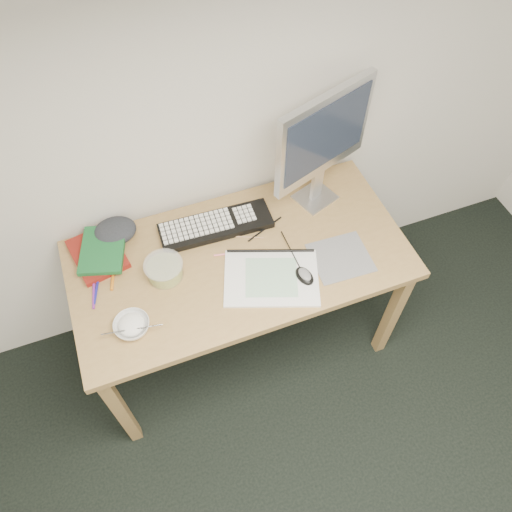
{
  "coord_description": "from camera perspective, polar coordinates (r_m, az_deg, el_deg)",
  "views": [
    {
      "loc": [
        -0.45,
        0.29,
        2.44
      ],
      "look_at": [
        -0.05,
        1.36,
        0.83
      ],
      "focal_mm": 35.0,
      "sensor_mm": 36.0,
      "label": 1
    }
  ],
  "objects": [
    {
      "name": "sketchpad",
      "position": [
        2.01,
        1.76,
        -2.52
      ],
      "size": [
        0.45,
        0.38,
        0.01
      ],
      "primitive_type": "cube",
      "rotation": [
        0.0,
        0.0,
        -0.35
      ],
      "color": "white",
      "rests_on": "desk"
    },
    {
      "name": "marker_purple",
      "position": [
        2.06,
        -18.06,
        -4.34
      ],
      "size": [
        0.03,
        0.12,
        0.01
      ],
      "primitive_type": "cylinder",
      "rotation": [
        0.0,
        1.57,
        1.39
      ],
      "color": "#7E2791",
      "rests_on": "desk"
    },
    {
      "name": "monitor",
      "position": [
        2.05,
        7.71,
        13.2
      ],
      "size": [
        0.47,
        0.19,
        0.56
      ],
      "rotation": [
        0.0,
        0.0,
        0.34
      ],
      "color": "silver",
      "rests_on": "desk"
    },
    {
      "name": "pencil_pink",
      "position": [
        2.08,
        -2.16,
        0.37
      ],
      "size": [
        0.19,
        0.05,
        0.01
      ],
      "primitive_type": "cylinder",
      "rotation": [
        0.0,
        1.57,
        -0.22
      ],
      "color": "pink",
      "rests_on": "desk"
    },
    {
      "name": "marker_blue",
      "position": [
        2.07,
        -17.81,
        -3.93
      ],
      "size": [
        0.05,
        0.11,
        0.01
      ],
      "primitive_type": "cylinder",
      "rotation": [
        0.0,
        1.57,
        1.26
      ],
      "color": "#1D1B92",
      "rests_on": "desk"
    },
    {
      "name": "desk",
      "position": [
        2.14,
        -1.82,
        -1.4
      ],
      "size": [
        1.4,
        0.7,
        0.75
      ],
      "color": "#A6824C",
      "rests_on": "ground"
    },
    {
      "name": "keyboard",
      "position": [
        2.16,
        -4.61,
        3.47
      ],
      "size": [
        0.49,
        0.18,
        0.03
      ],
      "primitive_type": "cube",
      "rotation": [
        0.0,
        0.0,
        -0.04
      ],
      "color": "black",
      "rests_on": "desk"
    },
    {
      "name": "rice_bowl",
      "position": [
        1.94,
        -13.98,
        -7.75
      ],
      "size": [
        0.16,
        0.16,
        0.04
      ],
      "primitive_type": "imported",
      "rotation": [
        0.0,
        0.0,
        -0.23
      ],
      "color": "silver",
      "rests_on": "desk"
    },
    {
      "name": "book_green",
      "position": [
        2.14,
        -17.12,
        0.69
      ],
      "size": [
        0.24,
        0.28,
        0.02
      ],
      "primitive_type": "cube",
      "rotation": [
        0.0,
        0.0,
        -0.3
      ],
      "color": "#165B2A",
      "rests_on": "book_red"
    },
    {
      "name": "mousepad",
      "position": [
        2.1,
        9.65,
        -0.17
      ],
      "size": [
        0.25,
        0.23,
        0.0
      ],
      "primitive_type": "cube",
      "rotation": [
        0.0,
        0.0,
        -0.05
      ],
      "color": "slate",
      "rests_on": "desk"
    },
    {
      "name": "mouse",
      "position": [
        2.0,
        5.59,
        -2.11
      ],
      "size": [
        0.08,
        0.11,
        0.03
      ],
      "primitive_type": "ellipsoid",
      "rotation": [
        0.0,
        0.0,
        0.19
      ],
      "color": "black",
      "rests_on": "sketchpad"
    },
    {
      "name": "book_red",
      "position": [
        2.17,
        -17.65,
        0.21
      ],
      "size": [
        0.24,
        0.29,
        0.03
      ],
      "primitive_type": "cube",
      "rotation": [
        0.0,
        0.0,
        0.2
      ],
      "color": "maroon",
      "rests_on": "desk"
    },
    {
      "name": "fruit_tub",
      "position": [
        2.02,
        -10.43,
        -1.55
      ],
      "size": [
        0.17,
        0.17,
        0.08
      ],
      "primitive_type": "cylinder",
      "rotation": [
        0.0,
        0.0,
        -0.12
      ],
      "color": "#EDD553",
      "rests_on": "desk"
    },
    {
      "name": "cloth_lump",
      "position": [
        2.2,
        -15.83,
        2.75
      ],
      "size": [
        0.18,
        0.16,
        0.06
      ],
      "primitive_type": "ellipsoid",
      "rotation": [
        0.0,
        0.0,
        -0.25
      ],
      "color": "#282C30",
      "rests_on": "desk"
    },
    {
      "name": "pencil_black",
      "position": [
        2.16,
        1.02,
        3.1
      ],
      "size": [
        0.18,
        0.08,
        0.01
      ],
      "primitive_type": "cylinder",
      "rotation": [
        0.0,
        1.57,
        0.39
      ],
      "color": "black",
      "rests_on": "desk"
    },
    {
      "name": "marker_orange",
      "position": [
        2.09,
        -16.04,
        -2.28
      ],
      "size": [
        0.05,
        0.12,
        0.01
      ],
      "primitive_type": "cylinder",
      "rotation": [
        0.0,
        1.57,
        1.3
      ],
      "color": "orange",
      "rests_on": "desk"
    },
    {
      "name": "pencil_tan",
      "position": [
        2.13,
        -1.3,
        2.19
      ],
      "size": [
        0.15,
        0.07,
        0.01
      ],
      "primitive_type": "cylinder",
      "rotation": [
        0.0,
        1.57,
        -0.42
      ],
      "color": "tan",
      "rests_on": "desk"
    },
    {
      "name": "chopsticks",
      "position": [
        1.9,
        -13.98,
        -8.16
      ],
      "size": [
        0.21,
        0.05,
        0.02
      ],
      "primitive_type": "cylinder",
      "rotation": [
        0.0,
        1.57,
        -0.17
      ],
      "color": "silver",
      "rests_on": "rice_bowl"
    }
  ]
}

